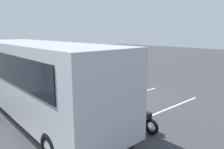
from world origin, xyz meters
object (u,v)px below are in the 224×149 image
at_px(spectator_left, 96,84).
at_px(parked_motorcycle_dark, 136,116).
at_px(spectator_far_left, 114,87).
at_px(spectator_centre, 87,82).
at_px(parked_motorcycle_blue, 92,102).
at_px(tour_bus, 39,81).
at_px(parked_motorcycle_silver, 63,90).
at_px(stunt_motorcycle, 117,66).

distance_m(spectator_left, parked_motorcycle_dark, 3.35).
height_order(spectator_far_left, spectator_centre, spectator_far_left).
relative_size(spectator_centre, parked_motorcycle_blue, 0.83).
bearing_deg(tour_bus, spectator_far_left, -113.66).
height_order(spectator_left, parked_motorcycle_silver, spectator_left).
height_order(tour_bus, spectator_left, tour_bus).
distance_m(spectator_far_left, parked_motorcycle_dark, 2.34).
bearing_deg(spectator_centre, parked_motorcycle_dark, 170.92).
xyz_separation_m(spectator_centre, stunt_motorcycle, (2.53, -4.80, 0.03)).
xyz_separation_m(parked_motorcycle_dark, parked_motorcycle_blue, (2.53, 0.20, 0.00)).
bearing_deg(spectator_left, parked_motorcycle_blue, 131.26).
bearing_deg(parked_motorcycle_silver, tour_bus, 129.82).
relative_size(spectator_centre, parked_motorcycle_silver, 0.84).
height_order(tour_bus, spectator_centre, tour_bus).
height_order(spectator_far_left, parked_motorcycle_silver, spectator_far_left).
bearing_deg(spectator_far_left, tour_bus, 66.34).
bearing_deg(spectator_centre, spectator_far_left, -175.11).
relative_size(tour_bus, parked_motorcycle_silver, 4.68).
xyz_separation_m(spectator_far_left, stunt_motorcycle, (4.50, -4.63, -0.06)).
height_order(parked_motorcycle_silver, parked_motorcycle_blue, same).
bearing_deg(parked_motorcycle_silver, spectator_left, -156.87).
relative_size(parked_motorcycle_silver, stunt_motorcycle, 1.06).
bearing_deg(parked_motorcycle_dark, spectator_far_left, -21.28).
distance_m(spectator_left, parked_motorcycle_silver, 2.19).
relative_size(tour_bus, spectator_left, 5.30).
distance_m(spectator_centre, parked_motorcycle_blue, 1.84).
distance_m(tour_bus, parked_motorcycle_blue, 2.55).
bearing_deg(stunt_motorcycle, spectator_centre, 117.83).
bearing_deg(spectator_left, spectator_far_left, -169.86).
bearing_deg(stunt_motorcycle, tour_bus, 112.16).
bearing_deg(spectator_left, parked_motorcycle_silver, 23.13).
xyz_separation_m(tour_bus, spectator_centre, (0.61, -2.93, -0.64)).
distance_m(parked_motorcycle_silver, stunt_motorcycle, 5.86).
relative_size(spectator_left, parked_motorcycle_silver, 0.88).
bearing_deg(spectator_far_left, parked_motorcycle_dark, 158.72).
height_order(parked_motorcycle_silver, stunt_motorcycle, stunt_motorcycle).
distance_m(spectator_far_left, stunt_motorcycle, 6.46).
bearing_deg(parked_motorcycle_blue, spectator_left, -48.74).
bearing_deg(tour_bus, spectator_centre, -78.17).
bearing_deg(stunt_motorcycle, spectator_left, 124.82).
bearing_deg(parked_motorcycle_silver, stunt_motorcycle, -75.87).
relative_size(spectator_centre, stunt_motorcycle, 0.89).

